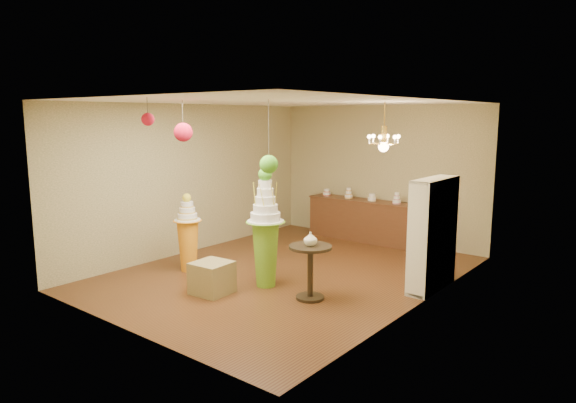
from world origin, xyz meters
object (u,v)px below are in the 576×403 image
Objects in this scene: sideboard at (371,220)px; round_table at (310,265)px; pedestal_orange at (188,239)px; pedestal_green at (266,238)px.

round_table is (1.09, -3.78, 0.06)m from sideboard.
sideboard is at bearing 69.60° from pedestal_orange.
round_table is at bearing 4.36° from pedestal_orange.
sideboard is (1.48, 3.98, -0.11)m from pedestal_orange.
pedestal_green reaches higher than pedestal_orange.
pedestal_green is at bearing 8.11° from pedestal_orange.
round_table is at bearing -2.35° from pedestal_green.
pedestal_orange reaches higher than round_table.
pedestal_orange is 4.25m from sideboard.
pedestal_orange is 2.58m from round_table.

